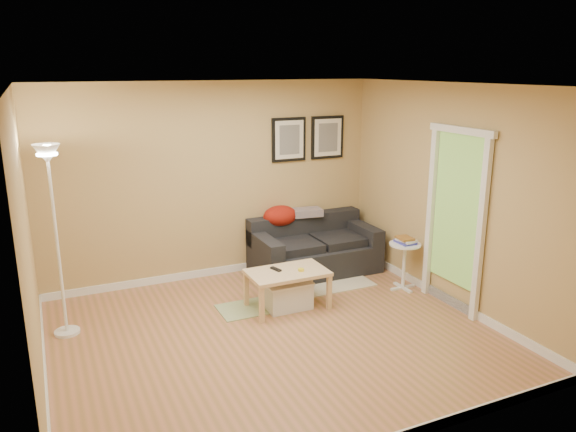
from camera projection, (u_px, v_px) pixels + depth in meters
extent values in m
plane|color=#B2704C|center=(274.00, 336.00, 5.90)|extent=(4.50, 4.50, 0.00)
plane|color=white|center=(273.00, 85.00, 5.22)|extent=(4.50, 4.50, 0.00)
plane|color=tan|center=(214.00, 182.00, 7.32)|extent=(4.50, 0.00, 4.50)
plane|color=tan|center=(389.00, 288.00, 3.81)|extent=(4.50, 0.00, 4.50)
plane|color=tan|center=(27.00, 248.00, 4.65)|extent=(0.00, 4.00, 4.00)
plane|color=tan|center=(451.00, 197.00, 6.47)|extent=(0.00, 4.00, 4.00)
cube|color=white|center=(217.00, 271.00, 7.63)|extent=(4.50, 0.02, 0.10)
cube|color=white|center=(46.00, 379.00, 4.98)|extent=(0.02, 4.00, 0.10)
cube|color=white|center=(442.00, 296.00, 6.79)|extent=(0.02, 4.00, 0.10)
cube|color=beige|center=(320.00, 282.00, 7.37)|extent=(1.25, 0.85, 0.01)
cube|color=#668C4C|center=(248.00, 308.00, 6.56)|extent=(0.70, 0.50, 0.01)
cube|color=black|center=(276.00, 269.00, 6.50)|extent=(0.09, 0.17, 0.02)
cylinder|color=yellow|center=(301.00, 270.00, 6.47)|extent=(0.07, 0.07, 0.03)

